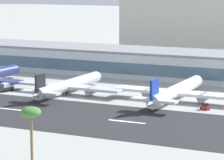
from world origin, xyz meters
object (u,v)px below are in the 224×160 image
object	(u,v)px
terminal_building	(160,64)
airliner_navy_tail_gate_2	(175,92)
service_box_truck_0	(6,87)
service_baggage_tug_1	(205,107)
palm_tree_1	(31,114)
distant_hotel_block	(219,12)
airliner_black_tail_gate_1	(67,86)

from	to	relation	value
terminal_building	airliner_navy_tail_gate_2	size ratio (longest dim) A/B	3.98
service_box_truck_0	service_baggage_tug_1	size ratio (longest dim) A/B	1.82
service_baggage_tug_1	palm_tree_1	xyz separation A→B (m)	(-20.26, -73.62, 10.90)
service_baggage_tug_1	service_box_truck_0	bearing A→B (deg)	-146.06
airliner_navy_tail_gate_2	service_box_truck_0	xyz separation A→B (m)	(-64.61, -8.63, -1.62)
service_box_truck_0	palm_tree_1	world-z (taller)	palm_tree_1
distant_hotel_block	palm_tree_1	size ratio (longest dim) A/B	8.42
airliner_black_tail_gate_1	service_baggage_tug_1	distance (m)	54.14
service_baggage_tug_1	palm_tree_1	bearing A→B (deg)	-71.72
service_baggage_tug_1	palm_tree_1	distance (m)	77.13
terminal_building	distant_hotel_block	distance (m)	101.61
terminal_building	service_baggage_tug_1	distance (m)	67.13
airliner_black_tail_gate_1	palm_tree_1	bearing A→B (deg)	-154.46
airliner_black_tail_gate_1	airliner_navy_tail_gate_2	bearing A→B (deg)	-82.36
airliner_black_tail_gate_1	airliner_navy_tail_gate_2	size ratio (longest dim) A/B	0.94
distant_hotel_block	service_baggage_tug_1	bearing A→B (deg)	-76.95
terminal_building	airliner_navy_tail_gate_2	bearing A→B (deg)	-64.65
airliner_navy_tail_gate_2	distant_hotel_block	bearing A→B (deg)	10.50
palm_tree_1	distant_hotel_block	bearing A→B (deg)	93.98
distant_hotel_block	terminal_building	bearing A→B (deg)	-89.89
terminal_building	distant_hotel_block	world-z (taller)	distant_hotel_block
service_box_truck_0	service_baggage_tug_1	xyz separation A→B (m)	(77.89, 0.38, -0.74)
terminal_building	service_baggage_tug_1	world-z (taller)	terminal_building
terminal_building	palm_tree_1	bearing A→B (deg)	-83.06
distant_hotel_block	service_baggage_tug_1	world-z (taller)	distant_hotel_block
airliner_navy_tail_gate_2	terminal_building	bearing A→B (deg)	27.03
palm_tree_1	airliner_navy_tail_gate_2	bearing A→B (deg)	85.13
terminal_building	service_box_truck_0	distance (m)	70.62
airliner_black_tail_gate_1	airliner_navy_tail_gate_2	xyz separation A→B (m)	(40.64, 3.88, 0.21)
airliner_navy_tail_gate_2	service_baggage_tug_1	xyz separation A→B (m)	(13.28, -8.25, -2.37)
terminal_building	distant_hotel_block	bearing A→B (deg)	90.11
airliner_black_tail_gate_1	service_box_truck_0	xyz separation A→B (m)	(-23.97, -4.75, -1.42)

